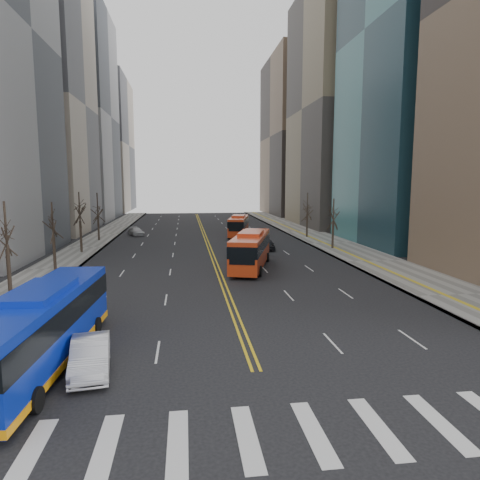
% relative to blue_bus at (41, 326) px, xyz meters
% --- Properties ---
extents(ground, '(220.00, 220.00, 0.00)m').
position_rel_blue_bus_xyz_m(ground, '(9.98, -6.91, -2.00)').
color(ground, black).
extents(sidewalk_right, '(7.00, 130.00, 0.15)m').
position_rel_blue_bus_xyz_m(sidewalk_right, '(27.48, 38.09, -1.93)').
color(sidewalk_right, slate).
rests_on(sidewalk_right, ground).
extents(sidewalk_left, '(5.00, 130.00, 0.15)m').
position_rel_blue_bus_xyz_m(sidewalk_left, '(-6.52, 38.09, -1.93)').
color(sidewalk_left, slate).
rests_on(sidewalk_left, ground).
extents(crosswalk, '(26.70, 4.00, 0.01)m').
position_rel_blue_bus_xyz_m(crosswalk, '(9.98, -6.91, -2.00)').
color(crosswalk, silver).
rests_on(crosswalk, ground).
extents(centerline, '(0.55, 100.00, 0.01)m').
position_rel_blue_bus_xyz_m(centerline, '(9.98, 48.09, -2.00)').
color(centerline, gold).
rests_on(centerline, ground).
extents(office_towers, '(83.00, 134.00, 58.00)m').
position_rel_blue_bus_xyz_m(office_towers, '(10.10, 61.59, 21.92)').
color(office_towers, gray).
rests_on(office_towers, ground).
extents(street_trees, '(35.20, 47.20, 7.60)m').
position_rel_blue_bus_xyz_m(street_trees, '(2.80, 27.64, 2.87)').
color(street_trees, '#31241E').
rests_on(street_trees, ground).
extents(blue_bus, '(3.72, 13.39, 3.82)m').
position_rel_blue_bus_xyz_m(blue_bus, '(0.00, 0.00, 0.00)').
color(blue_bus, '#0B25AB').
rests_on(blue_bus, ground).
extents(red_bus_near, '(5.99, 12.22, 3.76)m').
position_rel_blue_bus_xyz_m(red_bus_near, '(13.39, 22.01, 0.08)').
color(red_bus_near, '#BE3514').
rests_on(red_bus_near, ground).
extents(red_bus_far, '(4.78, 11.10, 3.44)m').
position_rel_blue_bus_xyz_m(red_bus_far, '(15.48, 48.43, -0.09)').
color(red_bus_far, '#BE3514').
rests_on(red_bus_far, ground).
extents(car_white, '(2.38, 4.97, 1.57)m').
position_rel_blue_bus_xyz_m(car_white, '(2.37, -0.91, -1.22)').
color(car_white, silver).
rests_on(car_white, ground).
extents(car_dark_mid, '(1.83, 4.14, 1.38)m').
position_rel_blue_bus_xyz_m(car_dark_mid, '(17.39, 33.66, -1.31)').
color(car_dark_mid, black).
rests_on(car_dark_mid, ground).
extents(car_silver, '(3.44, 4.87, 1.31)m').
position_rel_blue_bus_xyz_m(car_silver, '(-1.28, 51.37, -1.35)').
color(car_silver, '#A6A7AB').
rests_on(car_silver, ground).
extents(car_dark_far, '(2.60, 4.53, 1.19)m').
position_rel_blue_bus_xyz_m(car_dark_far, '(19.61, 76.51, -1.41)').
color(car_dark_far, black).
rests_on(car_dark_far, ground).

